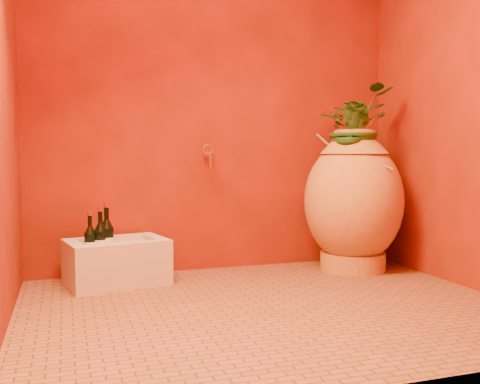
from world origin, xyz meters
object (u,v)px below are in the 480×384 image
object	(u,v)px
amphora	(353,201)
wine_bottle_c	(101,242)
stone_basin	(117,263)
wine_bottle_a	(107,240)
wine_bottle_b	(90,244)
wall_tap	(208,155)

from	to	relation	value
amphora	wine_bottle_c	world-z (taller)	amphora
stone_basin	wine_bottle_a	size ratio (longest dim) A/B	1.86
amphora	wine_bottle_b	world-z (taller)	amphora
wine_bottle_c	wine_bottle_a	bearing A→B (deg)	20.74
stone_basin	wine_bottle_b	distance (m)	0.20
wine_bottle_b	wall_tap	xyz separation A→B (m)	(0.77, 0.18, 0.52)
amphora	wine_bottle_b	size ratio (longest dim) A/B	3.20
wine_bottle_a	wine_bottle_c	size ratio (longest dim) A/B	1.07
wine_bottle_a	wine_bottle_b	xyz separation A→B (m)	(-0.10, -0.02, -0.02)
wine_bottle_b	wall_tap	distance (m)	0.95
amphora	wine_bottle_c	xyz separation A→B (m)	(-1.65, 0.09, -0.21)
amphora	wine_bottle_b	distance (m)	1.72
stone_basin	wine_bottle_b	world-z (taller)	wine_bottle_b
amphora	wall_tap	bearing A→B (deg)	163.96
wine_bottle_a	wine_bottle_c	xyz separation A→B (m)	(-0.04, -0.01, -0.01)
amphora	wine_bottle_c	bearing A→B (deg)	176.85
wine_bottle_a	wine_bottle_b	distance (m)	0.10
wine_bottle_b	amphora	bearing A→B (deg)	-3.00
stone_basin	wine_bottle_a	xyz separation A→B (m)	(-0.05, 0.00, 0.14)
wine_bottle_a	wine_bottle_b	size ratio (longest dim) A/B	1.16
wine_bottle_b	wall_tap	size ratio (longest dim) A/B	1.85
amphora	stone_basin	xyz separation A→B (m)	(-1.55, 0.10, -0.34)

